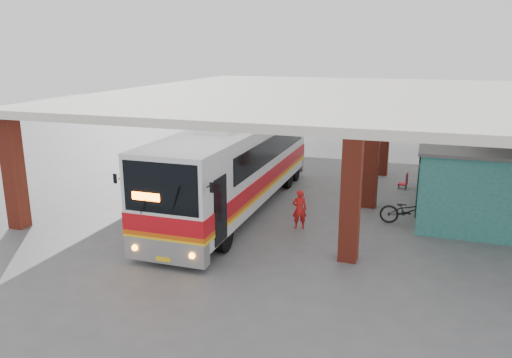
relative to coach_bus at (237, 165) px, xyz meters
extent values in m
plane|color=#515154|center=(2.36, -0.89, -1.92)|extent=(90.00, 90.00, 0.00)
cube|color=#993221|center=(5.36, -3.89, 0.25)|extent=(0.60, 0.60, 4.35)
cube|color=#993221|center=(5.36, 2.11, 0.25)|extent=(0.60, 0.60, 4.35)
cube|color=#993221|center=(5.36, 8.11, 0.25)|extent=(0.60, 0.60, 4.35)
cube|color=#993221|center=(-7.14, -4.89, 0.25)|extent=(0.60, 0.60, 4.35)
cube|color=#993221|center=(-7.14, 16.11, 0.25)|extent=(0.60, 0.60, 4.35)
cube|color=#993221|center=(12.36, 16.11, 0.25)|extent=(0.60, 0.60, 4.35)
cube|color=silver|center=(2.86, 5.61, 2.58)|extent=(21.00, 23.00, 0.30)
cube|color=#28665C|center=(9.86, 3.11, -0.42)|extent=(5.00, 8.00, 3.00)
cube|color=#4E4E4E|center=(9.86, 3.11, 1.13)|extent=(5.20, 8.20, 0.12)
cube|color=#133631|center=(7.34, 1.61, -0.87)|extent=(0.08, 0.95, 2.10)
cube|color=black|center=(7.34, 4.61, -0.12)|extent=(0.08, 1.20, 1.00)
cube|color=black|center=(7.31, 4.61, -0.12)|extent=(0.04, 1.30, 1.10)
cube|color=white|center=(0.00, 0.04, 0.16)|extent=(2.86, 13.21, 3.08)
cube|color=white|center=(0.01, -1.06, 1.81)|extent=(1.35, 3.31, 0.27)
cube|color=gray|center=(0.05, -6.36, -1.32)|extent=(2.77, 0.46, 0.77)
cube|color=red|center=(0.00, 0.04, -0.44)|extent=(2.90, 13.21, 0.55)
cube|color=#DA530C|center=(0.00, 0.04, -0.79)|extent=(2.90, 13.21, 0.14)
cube|color=yellow|center=(0.00, 0.04, -0.91)|extent=(2.90, 13.21, 0.11)
cube|color=black|center=(0.05, -6.52, 0.74)|extent=(2.50, 0.12, 1.59)
cube|color=black|center=(-1.39, 0.90, 0.71)|extent=(0.13, 9.89, 0.99)
cube|color=black|center=(1.38, 0.93, 0.71)|extent=(0.13, 9.89, 0.99)
cube|color=#FF5905|center=(-0.44, -6.58, 0.44)|extent=(0.93, 0.06, 0.24)
sphere|color=orange|center=(-0.93, -6.59, -1.29)|extent=(0.20, 0.20, 0.20)
sphere|color=orange|center=(1.04, -6.58, -1.29)|extent=(0.20, 0.20, 0.20)
cube|color=yellow|center=(0.05, -6.60, -1.54)|extent=(0.49, 0.03, 0.13)
cylinder|color=black|center=(-1.16, -4.59, -1.37)|extent=(0.36, 1.10, 1.10)
cylinder|color=black|center=(1.23, -4.57, -1.37)|extent=(0.36, 1.10, 1.10)
cylinder|color=black|center=(-1.23, 3.87, -1.37)|extent=(0.36, 1.10, 1.10)
cylinder|color=black|center=(1.16, 3.89, -1.37)|extent=(0.36, 1.10, 1.10)
cylinder|color=black|center=(-1.24, 5.30, -1.37)|extent=(0.36, 1.10, 1.10)
cylinder|color=black|center=(1.15, 5.32, -1.37)|extent=(0.36, 1.10, 1.10)
imported|color=black|center=(7.06, 0.25, -1.36)|extent=(2.20, 0.88, 1.14)
imported|color=red|center=(3.13, -1.53, -1.16)|extent=(0.65, 0.54, 1.53)
cube|color=red|center=(6.60, 5.55, -1.69)|extent=(0.47, 0.47, 0.06)
cube|color=red|center=(6.78, 5.53, -1.41)|extent=(0.09, 0.43, 0.61)
cylinder|color=black|center=(6.41, 5.39, -1.82)|extent=(0.03, 0.03, 0.20)
cylinder|color=black|center=(6.75, 5.36, -1.82)|extent=(0.03, 0.03, 0.20)
cylinder|color=black|center=(6.44, 5.74, -1.82)|extent=(0.03, 0.03, 0.20)
cylinder|color=black|center=(6.79, 5.70, -1.82)|extent=(0.03, 0.03, 0.20)
camera|label=1|loc=(7.39, -19.19, 4.81)|focal=35.00mm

